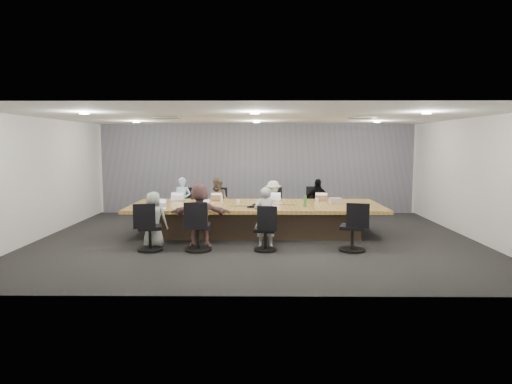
{
  "coord_description": "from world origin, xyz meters",
  "views": [
    {
      "loc": [
        0.1,
        -10.41,
        2.22
      ],
      "look_at": [
        0.0,
        0.4,
        1.05
      ],
      "focal_mm": 32.0,
      "sensor_mm": 36.0,
      "label": 1
    }
  ],
  "objects_px": {
    "person_0": "(182,201)",
    "laptop_1": "(217,200)",
    "chair_3": "(315,209)",
    "person_2": "(273,203)",
    "chair_0": "(185,209)",
    "chair_2": "(273,210)",
    "person_3": "(317,202)",
    "chair_7": "(352,231)",
    "laptop_0": "(179,200)",
    "chair_4": "(150,231)",
    "laptop_4": "(159,209)",
    "laptop_2": "(274,200)",
    "mug_brown": "(157,203)",
    "chair_5": "(198,230)",
    "laptop_6": "(265,209)",
    "person_1": "(219,201)",
    "bottle_green_left": "(148,198)",
    "bottle_clear": "(222,199)",
    "person_6": "(265,217)",
    "stapler": "(253,207)",
    "canvas_bag": "(335,201)",
    "person_4": "(154,219)",
    "snack_packet": "(353,205)",
    "person_5": "(200,215)",
    "laptop_5": "(203,209)",
    "laptop_3": "(320,200)",
    "chair_6": "(265,233)",
    "chair_1": "(220,209)",
    "bottle_green_right": "(305,201)",
    "conference_table": "(256,218)"
  },
  "relations": [
    {
      "from": "mug_brown",
      "to": "person_1",
      "type": "bearing_deg",
      "value": 50.58
    },
    {
      "from": "chair_1",
      "to": "bottle_clear",
      "type": "relative_size",
      "value": 3.68
    },
    {
      "from": "chair_4",
      "to": "laptop_2",
      "type": "relative_size",
      "value": 2.68
    },
    {
      "from": "canvas_bag",
      "to": "chair_2",
      "type": "bearing_deg",
      "value": 131.51
    },
    {
      "from": "chair_3",
      "to": "person_2",
      "type": "distance_m",
      "value": 1.26
    },
    {
      "from": "laptop_1",
      "to": "person_2",
      "type": "xyz_separation_m",
      "value": [
        1.47,
        0.55,
        -0.15
      ]
    },
    {
      "from": "person_1",
      "to": "bottle_green_left",
      "type": "height_order",
      "value": "person_1"
    },
    {
      "from": "laptop_4",
      "to": "bottle_clear",
      "type": "height_order",
      "value": "bottle_clear"
    },
    {
      "from": "chair_5",
      "to": "person_1",
      "type": "height_order",
      "value": "person_1"
    },
    {
      "from": "chair_4",
      "to": "snack_packet",
      "type": "height_order",
      "value": "chair_4"
    },
    {
      "from": "person_5",
      "to": "laptop_5",
      "type": "height_order",
      "value": "person_5"
    },
    {
      "from": "chair_4",
      "to": "person_6",
      "type": "distance_m",
      "value": 2.41
    },
    {
      "from": "chair_1",
      "to": "chair_3",
      "type": "relative_size",
      "value": 0.93
    },
    {
      "from": "chair_4",
      "to": "laptop_4",
      "type": "xyz_separation_m",
      "value": [
        0.0,
        0.9,
        0.34
      ]
    },
    {
      "from": "laptop_2",
      "to": "mug_brown",
      "type": "height_order",
      "value": "mug_brown"
    },
    {
      "from": "laptop_1",
      "to": "laptop_4",
      "type": "relative_size",
      "value": 0.86
    },
    {
      "from": "chair_7",
      "to": "laptop_0",
      "type": "bearing_deg",
      "value": 163.54
    },
    {
      "from": "laptop_2",
      "to": "laptop_4",
      "type": "bearing_deg",
      "value": 38.44
    },
    {
      "from": "conference_table",
      "to": "person_1",
      "type": "relative_size",
      "value": 4.69
    },
    {
      "from": "bottle_clear",
      "to": "laptop_3",
      "type": "bearing_deg",
      "value": 10.46
    },
    {
      "from": "chair_2",
      "to": "chair_3",
      "type": "xyz_separation_m",
      "value": [
        1.19,
        0.0,
        0.03
      ]
    },
    {
      "from": "laptop_2",
      "to": "person_3",
      "type": "height_order",
      "value": "person_3"
    },
    {
      "from": "person_6",
      "to": "bottle_green_left",
      "type": "distance_m",
      "value": 3.23
    },
    {
      "from": "chair_7",
      "to": "laptop_2",
      "type": "relative_size",
      "value": 2.77
    },
    {
      "from": "chair_5",
      "to": "laptop_6",
      "type": "bearing_deg",
      "value": 30.22
    },
    {
      "from": "chair_2",
      "to": "person_3",
      "type": "distance_m",
      "value": 1.27
    },
    {
      "from": "chair_1",
      "to": "bottle_green_right",
      "type": "height_order",
      "value": "bottle_green_right"
    },
    {
      "from": "laptop_2",
      "to": "chair_2",
      "type": "bearing_deg",
      "value": -82.94
    },
    {
      "from": "person_4",
      "to": "bottle_clear",
      "type": "xyz_separation_m",
      "value": [
        1.31,
        1.69,
        0.24
      ]
    },
    {
      "from": "stapler",
      "to": "canvas_bag",
      "type": "bearing_deg",
      "value": 7.49
    },
    {
      "from": "person_0",
      "to": "laptop_1",
      "type": "xyz_separation_m",
      "value": [
        0.99,
        -0.55,
        0.11
      ]
    },
    {
      "from": "laptop_0",
      "to": "mug_brown",
      "type": "bearing_deg",
      "value": 72.96
    },
    {
      "from": "chair_7",
      "to": "laptop_0",
      "type": "xyz_separation_m",
      "value": [
        -4.01,
        2.5,
        0.33
      ]
    },
    {
      "from": "laptop_2",
      "to": "chair_7",
      "type": "bearing_deg",
      "value": 128.7
    },
    {
      "from": "person_4",
      "to": "canvas_bag",
      "type": "bearing_deg",
      "value": -156.63
    },
    {
      "from": "laptop_0",
      "to": "bottle_clear",
      "type": "relative_size",
      "value": 1.7
    },
    {
      "from": "chair_6",
      "to": "bottle_clear",
      "type": "height_order",
      "value": "bottle_clear"
    },
    {
      "from": "chair_4",
      "to": "bottle_green_left",
      "type": "height_order",
      "value": "bottle_green_left"
    },
    {
      "from": "person_4",
      "to": "laptop_4",
      "type": "xyz_separation_m",
      "value": [
        0.0,
        0.55,
        0.15
      ]
    },
    {
      "from": "chair_7",
      "to": "laptop_3",
      "type": "relative_size",
      "value": 2.61
    },
    {
      "from": "chair_0",
      "to": "laptop_1",
      "type": "bearing_deg",
      "value": 136.08
    },
    {
      "from": "person_0",
      "to": "laptop_2",
      "type": "relative_size",
      "value": 4.23
    },
    {
      "from": "person_0",
      "to": "bottle_green_left",
      "type": "relative_size",
      "value": 4.91
    },
    {
      "from": "chair_0",
      "to": "chair_7",
      "type": "xyz_separation_m",
      "value": [
        4.01,
        -3.4,
        0.06
      ]
    },
    {
      "from": "chair_3",
      "to": "mug_brown",
      "type": "xyz_separation_m",
      "value": [
        -3.98,
        -1.95,
        0.41
      ]
    },
    {
      "from": "person_4",
      "to": "chair_5",
      "type": "bearing_deg",
      "value": 165.12
    },
    {
      "from": "person_1",
      "to": "snack_packet",
      "type": "distance_m",
      "value": 3.69
    },
    {
      "from": "chair_0",
      "to": "chair_2",
      "type": "height_order",
      "value": "same"
    },
    {
      "from": "person_3",
      "to": "chair_7",
      "type": "bearing_deg",
      "value": -87.38
    },
    {
      "from": "bottle_green_left",
      "to": "stapler",
      "type": "height_order",
      "value": "bottle_green_left"
    }
  ]
}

